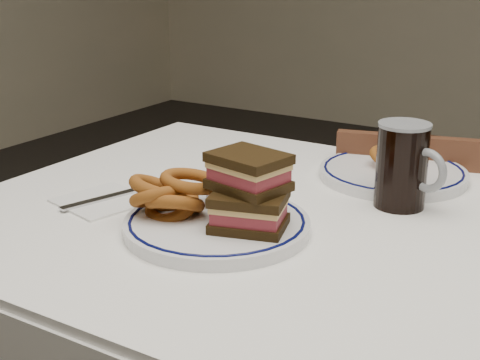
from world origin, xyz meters
The scene contains 10 objects.
dining_table centered at (0.00, 0.00, 0.64)m, with size 1.27×0.87×0.75m.
chair_far centered at (0.00, 0.49, 0.44)m, with size 0.46×0.46×0.81m.
main_plate centered at (-0.16, -0.11, 0.76)m, with size 0.29×0.29×0.02m.
reuben_sandwich centered at (-0.10, -0.11, 0.82)m, with size 0.13×0.12×0.11m.
onion_rings_main centered at (-0.23, -0.13, 0.80)m, with size 0.14×0.14×0.09m.
ketchup_ramekin centered at (-0.19, -0.04, 0.79)m, with size 0.05×0.05×0.03m.
beer_mug centered at (0.05, 0.14, 0.82)m, with size 0.13×0.09×0.14m.
far_plate centered at (-0.01, 0.28, 0.76)m, with size 0.28×0.28×0.02m.
onion_rings_far centered at (-0.01, 0.28, 0.78)m, with size 0.11×0.11×0.05m.
napkin_fork centered at (-0.39, -0.10, 0.75)m, with size 0.16×0.18×0.01m.
Camera 1 is at (0.37, -0.90, 1.16)m, focal length 50.00 mm.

